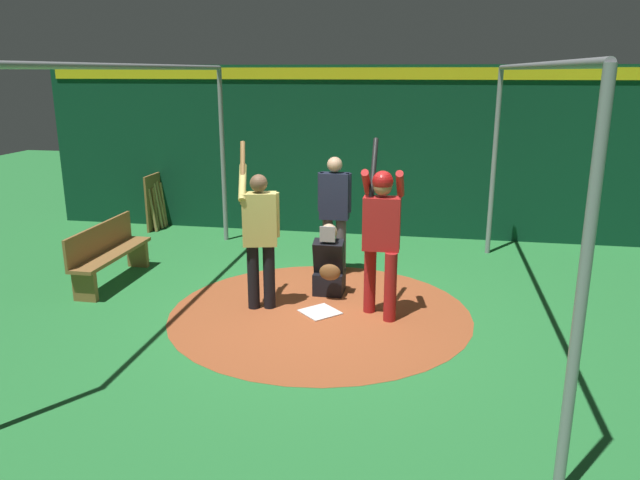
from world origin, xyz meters
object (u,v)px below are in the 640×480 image
at_px(batter, 381,229).
at_px(umpire, 334,209).
at_px(visitor, 260,232).
at_px(catcher, 329,267).
at_px(bat_rack, 158,202).
at_px(bench, 108,252).
at_px(home_plate, 320,312).

distance_m(batter, umpire, 1.69).
relative_size(batter, visitor, 1.03).
height_order(catcher, umpire, umpire).
height_order(umpire, bat_rack, umpire).
xyz_separation_m(umpire, visitor, (1.48, -0.70, 0.02)).
bearing_deg(bench, batter, 82.03).
bearing_deg(batter, bat_rack, -128.77).
xyz_separation_m(bat_rack, bench, (3.14, 0.69, -0.04)).
distance_m(visitor, bench, 2.52).
height_order(home_plate, batter, batter).
bearing_deg(catcher, batter, 48.84).
bearing_deg(visitor, bench, -116.64).
distance_m(home_plate, umpire, 1.82).
bearing_deg(home_plate, visitor, -93.37).
height_order(catcher, bat_rack, bat_rack).
bearing_deg(umpire, bat_rack, -120.17).
xyz_separation_m(home_plate, umpire, (-1.53, -0.07, 0.98)).
xyz_separation_m(catcher, bench, (0.10, -3.17, 0.06)).
relative_size(catcher, visitor, 0.47).
height_order(batter, umpire, batter).
relative_size(home_plate, batter, 0.20).
relative_size(home_plate, catcher, 0.43).
xyz_separation_m(umpire, bench, (0.94, -3.10, -0.54)).
relative_size(umpire, bench, 1.01).
height_order(home_plate, visitor, visitor).
relative_size(catcher, bat_rack, 0.94).
height_order(catcher, visitor, visitor).
bearing_deg(batter, bench, -97.97).
xyz_separation_m(batter, umpire, (-1.48, -0.80, -0.12)).
distance_m(catcher, bench, 3.17).
relative_size(batter, catcher, 2.18).
relative_size(home_plate, bench, 0.24).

